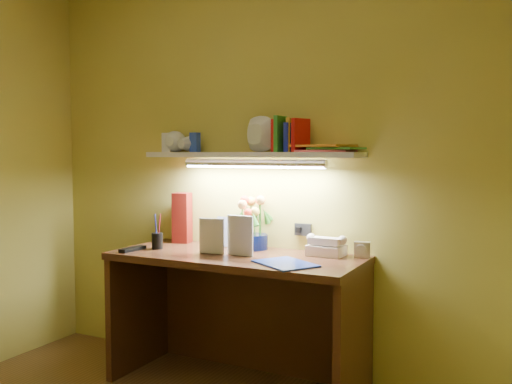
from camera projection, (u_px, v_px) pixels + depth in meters
desk at (236, 321)px, 3.18m from camera, size 1.40×0.60×0.75m
flower_bouquet at (253, 223)px, 3.31m from camera, size 0.25×0.25×0.30m
telephone at (326, 245)px, 3.11m from camera, size 0.20×0.15×0.12m
desk_clock at (362, 250)px, 3.06m from camera, size 0.09×0.06×0.08m
whisky_bottle at (181, 218)px, 3.61m from camera, size 0.08×0.08×0.29m
whisky_box at (182, 218)px, 3.55m from camera, size 0.12×0.12×0.31m
pen_cup at (157, 235)px, 3.32m from camera, size 0.07×0.07×0.16m
art_card at (230, 232)px, 3.39m from camera, size 0.18×0.06×0.18m
tv_remote at (133, 249)px, 3.26m from camera, size 0.06×0.18×0.02m
blue_folder at (285, 264)px, 2.87m from camera, size 0.38×0.35×0.01m
desk_book_a at (199, 235)px, 3.18m from camera, size 0.15×0.03×0.20m
desk_book_b at (227, 234)px, 3.14m from camera, size 0.16×0.03×0.22m
wall_shelf at (250, 149)px, 3.27m from camera, size 1.30×0.32×0.23m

